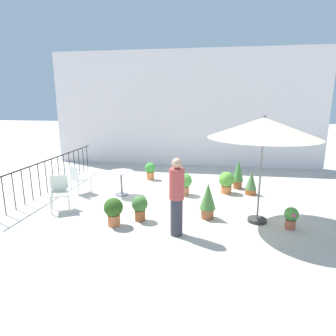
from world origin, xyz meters
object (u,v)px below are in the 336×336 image
at_px(cafe_table_0, 121,179).
at_px(potted_plant_2, 113,210).
at_px(patio_umbrella_0, 264,128).
at_px(potted_plant_0, 238,173).
at_px(potted_plant_7, 140,206).
at_px(potted_plant_4, 185,182).
at_px(potted_plant_1, 251,183).
at_px(patio_chair_1, 59,191).
at_px(patio_chair_0, 78,177).
at_px(potted_plant_6, 150,170).
at_px(standing_person, 177,196).
at_px(potted_plant_8, 226,181).
at_px(potted_plant_5, 208,199).
at_px(potted_plant_3, 291,217).

distance_m(cafe_table_0, potted_plant_2, 2.21).
distance_m(patio_umbrella_0, potted_plant_2, 3.83).
bearing_deg(patio_umbrella_0, potted_plant_0, 95.58).
bearing_deg(potted_plant_7, potted_plant_4, 67.75).
distance_m(cafe_table_0, potted_plant_1, 3.95).
bearing_deg(potted_plant_1, patio_chair_1, -157.54).
distance_m(patio_chair_0, potted_plant_6, 2.68).
bearing_deg(patio_chair_1, potted_plant_2, -22.74).
distance_m(patio_umbrella_0, patio_chair_1, 5.28).
relative_size(potted_plant_0, potted_plant_2, 1.43).
height_order(potted_plant_4, potted_plant_6, potted_plant_4).
xyz_separation_m(potted_plant_2, potted_plant_4, (1.37, 2.47, 0.01)).
height_order(potted_plant_7, standing_person, standing_person).
distance_m(patio_chair_0, potted_plant_1, 5.28).
relative_size(potted_plant_1, potted_plant_8, 1.07).
relative_size(patio_chair_1, potted_plant_6, 1.43).
bearing_deg(potted_plant_5, potted_plant_6, 123.50).
bearing_deg(patio_umbrella_0, potted_plant_7, -172.53).
height_order(potted_plant_5, standing_person, standing_person).
distance_m(patio_umbrella_0, potted_plant_3, 2.06).
bearing_deg(potted_plant_7, potted_plant_8, 49.32).
distance_m(potted_plant_0, potted_plant_8, 0.69).
distance_m(patio_chair_0, potted_plant_8, 4.56).
distance_m(potted_plant_4, potted_plant_7, 2.26).
relative_size(potted_plant_8, standing_person, 0.40).
bearing_deg(potted_plant_6, potted_plant_7, -81.35).
relative_size(patio_chair_1, potted_plant_3, 1.79).
xyz_separation_m(potted_plant_2, potted_plant_6, (-0.04, 4.01, -0.02)).
xyz_separation_m(potted_plant_4, potted_plant_8, (1.26, 0.37, -0.01)).
xyz_separation_m(potted_plant_0, potted_plant_7, (-2.51, -3.02, -0.15)).
distance_m(potted_plant_0, potted_plant_1, 0.69).
distance_m(potted_plant_5, potted_plant_7, 1.65).
height_order(potted_plant_1, potted_plant_8, potted_plant_1).
distance_m(potted_plant_3, potted_plant_5, 1.89).
distance_m(patio_umbrella_0, potted_plant_6, 5.01).
bearing_deg(patio_chair_0, cafe_table_0, 4.61).
distance_m(potted_plant_6, potted_plant_8, 2.92).
xyz_separation_m(potted_plant_2, standing_person, (1.48, -0.23, 0.49)).
height_order(potted_plant_1, potted_plant_3, potted_plant_1).
bearing_deg(potted_plant_0, potted_plant_5, -109.10).
xyz_separation_m(patio_umbrella_0, potted_plant_1, (0.09, 2.09, -1.85)).
height_order(cafe_table_0, patio_chair_1, patio_chair_1).
bearing_deg(potted_plant_8, potted_plant_4, -163.49).
bearing_deg(potted_plant_6, patio_chair_0, -132.65).
xyz_separation_m(potted_plant_3, potted_plant_8, (-1.33, 2.39, 0.08)).
height_order(potted_plant_6, potted_plant_7, potted_plant_6).
relative_size(cafe_table_0, potted_plant_5, 0.83).
height_order(potted_plant_1, potted_plant_2, potted_plant_1).
xyz_separation_m(patio_chair_1, potted_plant_8, (4.36, 2.12, -0.15)).
bearing_deg(potted_plant_8, potted_plant_1, -1.01).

